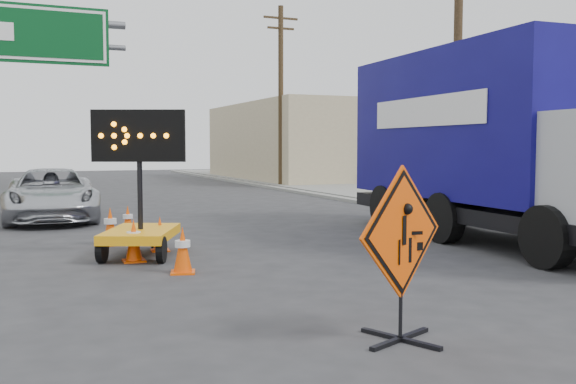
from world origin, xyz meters
TOP-DOWN VIEW (x-y plane):
  - ground at (0.00, 0.00)m, footprint 100.00×100.00m
  - curb_right at (7.20, 15.00)m, footprint 0.40×60.00m
  - sidewalk_right at (9.50, 15.00)m, footprint 4.00×60.00m
  - building_right_far at (13.00, 30.00)m, footprint 10.00×14.00m
  - highway_gantry at (-4.43, 17.96)m, footprint 6.18×0.38m
  - utility_pole_near at (8.00, 10.00)m, footprint 1.80×0.26m
  - utility_pole_far at (8.00, 24.00)m, footprint 1.80×0.26m
  - construction_sign at (-0.46, -0.15)m, footprint 1.32×0.95m
  - arrow_board at (-2.09, 6.22)m, footprint 1.83×2.23m
  - pickup_truck at (-3.35, 13.23)m, footprint 2.61×5.30m
  - box_truck at (5.44, 5.29)m, footprint 3.18×8.96m
  - cone_a at (-1.73, 4.36)m, footprint 0.48×0.48m
  - cone_b at (-2.30, 5.74)m, footprint 0.40×0.40m
  - cone_c at (-1.63, 6.72)m, footprint 0.38×0.38m
  - cone_d at (-2.43, 7.87)m, footprint 0.50×0.50m
  - cone_e at (-1.87, 9.20)m, footprint 0.47×0.47m

SIDE VIEW (x-z plane):
  - ground at x=0.00m, z-range 0.00..0.00m
  - curb_right at x=7.20m, z-range 0.00..0.12m
  - sidewalk_right at x=9.50m, z-range 0.00..0.15m
  - cone_c at x=-1.63m, z-range 0.00..0.69m
  - cone_e at x=-1.87m, z-range 0.00..0.71m
  - cone_a at x=-1.73m, z-range 0.00..0.77m
  - cone_b at x=-2.30m, z-range 0.00..0.77m
  - cone_d at x=-2.43m, z-range 0.00..0.80m
  - arrow_board at x=-2.09m, z-range -0.76..2.00m
  - pickup_truck at x=-3.35m, z-range 0.00..1.45m
  - construction_sign at x=-0.46m, z-range 0.05..1.93m
  - box_truck at x=5.44m, z-range -0.20..4.00m
  - building_right_far at x=13.00m, z-range 0.00..4.60m
  - utility_pole_near at x=8.00m, z-range 0.18..9.18m
  - utility_pole_far at x=8.00m, z-range 0.18..9.18m
  - highway_gantry at x=-4.43m, z-range 1.62..8.52m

